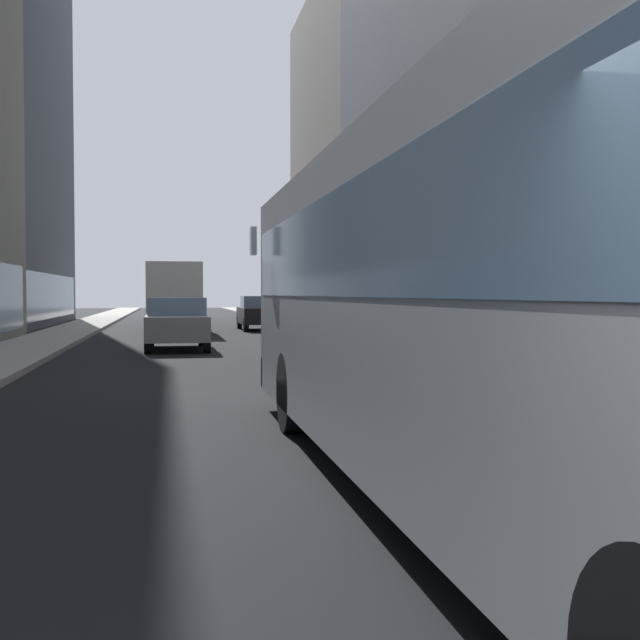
% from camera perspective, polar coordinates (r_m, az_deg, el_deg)
% --- Properties ---
extents(ground_plane, '(120.00, 120.00, 0.00)m').
position_cam_1_polar(ground_plane, '(36.29, -8.59, -0.85)').
color(ground_plane, black).
extents(sidewalk_left, '(2.40, 110.00, 0.15)m').
position_cam_1_polar(sidewalk_left, '(36.51, -17.57, -0.78)').
color(sidewalk_left, '#9E9991').
rests_on(sidewalk_left, ground).
extents(sidewalk_right, '(2.40, 110.00, 0.15)m').
position_cam_1_polar(sidewalk_right, '(36.96, 0.27, -0.66)').
color(sidewalk_right, '#9E9991').
rests_on(sidewalk_right, ground).
extents(building_right_far, '(9.24, 17.47, 20.43)m').
position_cam_1_polar(building_right_far, '(50.52, 4.67, 11.57)').
color(building_right_far, gray).
rests_on(building_right_far, ground).
extents(transit_bus, '(2.78, 11.53, 3.05)m').
position_cam_1_polar(transit_bus, '(6.76, 12.31, 2.15)').
color(transit_bus, '#999EA3').
rests_on(transit_bus, ground).
extents(car_black_suv, '(1.82, 4.14, 1.62)m').
position_cam_1_polar(car_black_suv, '(37.61, -4.40, 0.52)').
color(car_black_suv, black).
rests_on(car_black_suv, ground).
extents(car_red_coupe, '(1.91, 4.64, 1.62)m').
position_cam_1_polar(car_red_coupe, '(18.50, 2.42, -0.92)').
color(car_red_coupe, red).
rests_on(car_red_coupe, ground).
extents(car_grey_wagon, '(1.89, 4.19, 1.62)m').
position_cam_1_polar(car_grey_wagon, '(24.89, -10.30, -0.22)').
color(car_grey_wagon, slate).
rests_on(car_grey_wagon, ground).
extents(box_truck, '(2.30, 7.50, 3.05)m').
position_cam_1_polar(box_truck, '(36.22, -10.51, 1.78)').
color(box_truck, silver).
rests_on(box_truck, ground).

